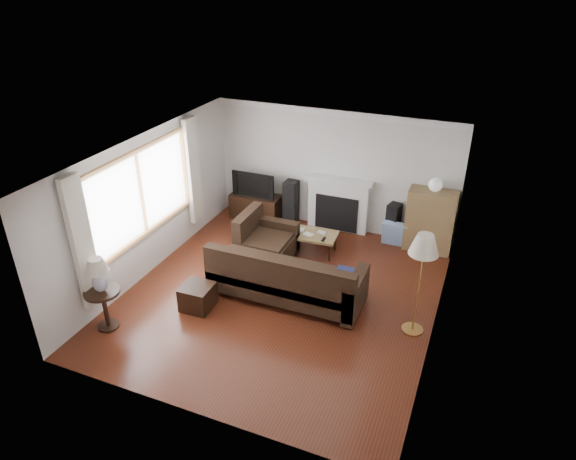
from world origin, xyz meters
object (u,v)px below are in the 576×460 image
at_px(tv_stand, 256,206).
at_px(sectional_sofa, 287,275).
at_px(floor_lamp, 419,285).
at_px(side_table, 105,309).
at_px(bookshelf, 430,221).
at_px(coffee_table, 309,242).

height_order(tv_stand, sectional_sofa, sectional_sofa).
bearing_deg(sectional_sofa, floor_lamp, -1.90).
bearing_deg(side_table, floor_lamp, 21.12).
height_order(tv_stand, floor_lamp, floor_lamp).
distance_m(bookshelf, sectional_sofa, 3.17).
xyz_separation_m(bookshelf, floor_lamp, (0.20, -2.60, 0.22)).
height_order(bookshelf, sectional_sofa, bookshelf).
bearing_deg(bookshelf, tv_stand, -179.51).
bearing_deg(tv_stand, floor_lamp, -33.64).
distance_m(tv_stand, coffee_table, 1.83).
distance_m(sectional_sofa, coffee_table, 1.59).
bearing_deg(side_table, coffee_table, 57.87).
height_order(bookshelf, coffee_table, bookshelf).
bearing_deg(sectional_sofa, side_table, -142.13).
relative_size(sectional_sofa, floor_lamp, 1.64).
distance_m(sectional_sofa, floor_lamp, 2.15).
xyz_separation_m(bookshelf, coffee_table, (-2.09, -0.97, -0.41)).
bearing_deg(coffee_table, tv_stand, 145.80).
xyz_separation_m(tv_stand, bookshelf, (3.66, 0.03, 0.34)).
bearing_deg(bookshelf, floor_lamp, -85.67).
relative_size(coffee_table, floor_lamp, 0.62).
bearing_deg(bookshelf, sectional_sofa, -127.10).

